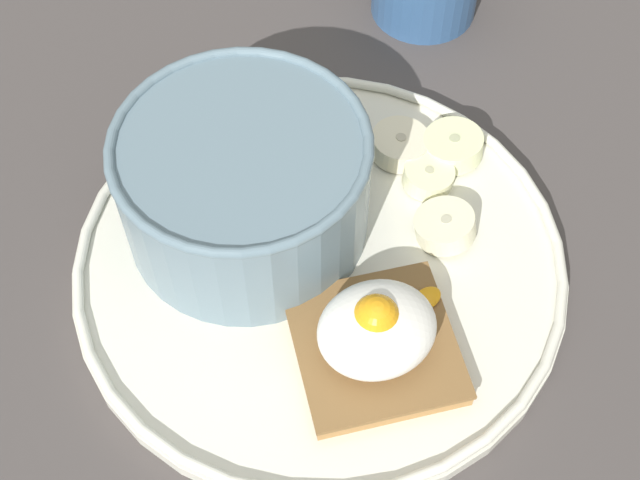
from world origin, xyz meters
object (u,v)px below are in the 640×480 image
(toast_slice, at_px, (370,349))
(banana_slice_back, at_px, (453,146))
(banana_slice_left, at_px, (445,226))
(oatmeal_bowl, at_px, (244,185))
(poached_egg, at_px, (373,329))
(banana_slice_front, at_px, (428,176))
(banana_slice_right, at_px, (400,145))

(toast_slice, height_order, banana_slice_back, banana_slice_back)
(banana_slice_left, bearing_deg, toast_slice, 33.28)
(oatmeal_bowl, bearing_deg, poached_egg, 102.72)
(oatmeal_bowl, xyz_separation_m, banana_slice_back, (-0.13, 0.01, -0.03))
(poached_egg, relative_size, banana_slice_back, 1.56)
(oatmeal_bowl, xyz_separation_m, banana_slice_front, (-0.11, 0.02, -0.03))
(banana_slice_back, bearing_deg, banana_slice_right, -28.96)
(poached_egg, xyz_separation_m, banana_slice_right, (-0.08, -0.11, -0.02))
(oatmeal_bowl, distance_m, poached_egg, 0.11)
(banana_slice_front, height_order, banana_slice_back, banana_slice_back)
(banana_slice_front, bearing_deg, poached_egg, 45.36)
(banana_slice_back, bearing_deg, banana_slice_left, 54.41)
(oatmeal_bowl, distance_m, banana_slice_front, 0.11)
(banana_slice_left, xyz_separation_m, banana_slice_back, (-0.03, -0.05, -0.00))
(toast_slice, xyz_separation_m, banana_slice_left, (-0.07, -0.05, 0.00))
(poached_egg, relative_size, banana_slice_front, 1.88)
(banana_slice_front, relative_size, banana_slice_left, 0.85)
(banana_slice_back, relative_size, banana_slice_right, 1.35)
(oatmeal_bowl, height_order, poached_egg, oatmeal_bowl)
(oatmeal_bowl, distance_m, toast_slice, 0.11)
(oatmeal_bowl, xyz_separation_m, poached_egg, (-0.02, 0.11, -0.01))
(banana_slice_front, xyz_separation_m, banana_slice_back, (-0.02, -0.01, 0.00))
(poached_egg, bearing_deg, banana_slice_right, -125.38)
(oatmeal_bowl, relative_size, banana_slice_right, 3.66)
(banana_slice_front, distance_m, banana_slice_left, 0.04)
(banana_slice_left, xyz_separation_m, banana_slice_right, (-0.01, -0.06, -0.00))
(poached_egg, xyz_separation_m, banana_slice_left, (-0.07, -0.05, -0.02))
(oatmeal_bowl, height_order, banana_slice_right, oatmeal_bowl)
(poached_egg, height_order, banana_slice_front, poached_egg)
(banana_slice_front, distance_m, banana_slice_back, 0.03)
(toast_slice, bearing_deg, poached_egg, -165.48)
(banana_slice_left, bearing_deg, poached_egg, 33.53)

